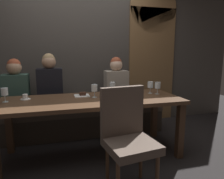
# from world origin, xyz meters

# --- Properties ---
(ground) EXTENTS (9.00, 9.00, 0.00)m
(ground) POSITION_xyz_m (0.00, 0.00, 0.00)
(ground) COLOR black
(back_wall_tiled) EXTENTS (6.00, 0.12, 3.00)m
(back_wall_tiled) POSITION_xyz_m (0.00, 1.22, 1.50)
(back_wall_tiled) COLOR #423D38
(back_wall_tiled) RESTS_ON ground
(arched_door) EXTENTS (0.90, 0.05, 2.55)m
(arched_door) POSITION_xyz_m (1.35, 1.15, 1.36)
(arched_door) COLOR brown
(arched_door) RESTS_ON ground
(dining_table) EXTENTS (2.20, 0.84, 0.74)m
(dining_table) POSITION_xyz_m (0.00, 0.00, 0.65)
(dining_table) COLOR #412B1C
(dining_table) RESTS_ON ground
(banquette_bench) EXTENTS (2.50, 0.44, 0.45)m
(banquette_bench) POSITION_xyz_m (0.00, 0.70, 0.23)
(banquette_bench) COLOR #312A23
(banquette_bench) RESTS_ON ground
(chair_near_side) EXTENTS (0.50, 0.50, 0.98)m
(chair_near_side) POSITION_xyz_m (0.21, -0.72, 0.56)
(chair_near_side) COLOR #4C3321
(chair_near_side) RESTS_ON ground
(diner_redhead) EXTENTS (0.36, 0.24, 0.77)m
(diner_redhead) POSITION_xyz_m (-0.97, 0.68, 0.81)
(diner_redhead) COLOR #2D473D
(diner_redhead) RESTS_ON banquette_bench
(diner_bearded) EXTENTS (0.36, 0.24, 0.84)m
(diner_bearded) POSITION_xyz_m (-0.50, 0.70, 0.85)
(diner_bearded) COLOR black
(diner_bearded) RESTS_ON banquette_bench
(diner_far_end) EXTENTS (0.36, 0.24, 0.78)m
(diner_far_end) POSITION_xyz_m (0.52, 0.73, 0.82)
(diner_far_end) COLOR #9E9384
(diner_far_end) RESTS_ON banquette_bench
(wine_glass_end_left) EXTENTS (0.08, 0.08, 0.16)m
(wine_glass_end_left) POSITION_xyz_m (-0.99, 0.10, 0.86)
(wine_glass_end_left) COLOR silver
(wine_glass_end_left) RESTS_ON dining_table
(wine_glass_near_left) EXTENTS (0.08, 0.08, 0.16)m
(wine_glass_near_left) POSITION_xyz_m (0.05, 0.07, 0.86)
(wine_glass_near_left) COLOR silver
(wine_glass_near_left) RESTS_ON dining_table
(wine_glass_center_front) EXTENTS (0.08, 0.08, 0.16)m
(wine_glass_center_front) POSITION_xyz_m (0.84, 0.12, 0.85)
(wine_glass_center_front) COLOR silver
(wine_glass_center_front) RESTS_ON dining_table
(wine_glass_center_back) EXTENTS (0.08, 0.08, 0.16)m
(wine_glass_center_back) POSITION_xyz_m (0.91, 0.05, 0.85)
(wine_glass_center_back) COLOR silver
(wine_glass_center_back) RESTS_ON dining_table
(wine_glass_end_right) EXTENTS (0.08, 0.08, 0.16)m
(wine_glass_end_right) POSITION_xyz_m (0.32, 0.20, 0.86)
(wine_glass_end_right) COLOR silver
(wine_glass_end_right) RESTS_ON dining_table
(wine_glass_far_left) EXTENTS (0.08, 0.08, 0.16)m
(wine_glass_far_left) POSITION_xyz_m (0.37, -0.28, 0.85)
(wine_glass_far_left) COLOR silver
(wine_glass_far_left) RESTS_ON dining_table
(espresso_cup) EXTENTS (0.12, 0.12, 0.06)m
(espresso_cup) POSITION_xyz_m (-0.79, 0.17, 0.77)
(espresso_cup) COLOR white
(espresso_cup) RESTS_ON dining_table
(dessert_plate) EXTENTS (0.19, 0.19, 0.05)m
(dessert_plate) POSITION_xyz_m (-0.10, 0.19, 0.75)
(dessert_plate) COLOR white
(dessert_plate) RESTS_ON dining_table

